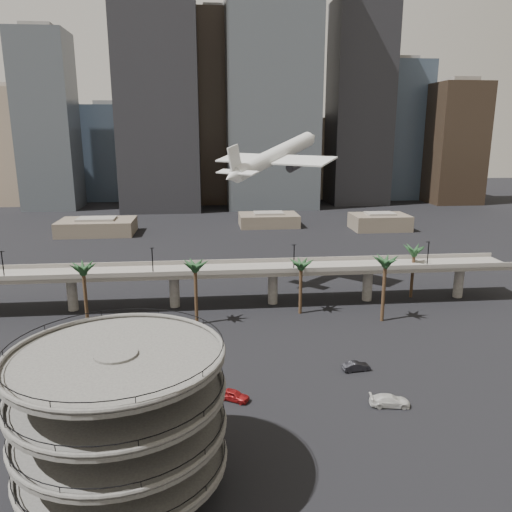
{
  "coord_description": "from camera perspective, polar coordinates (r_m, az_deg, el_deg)",
  "views": [
    {
      "loc": [
        -3.56,
        -51.53,
        37.93
      ],
      "look_at": [
        4.46,
        28.0,
        17.95
      ],
      "focal_mm": 35.0,
      "sensor_mm": 36.0,
      "label": 1
    }
  ],
  "objects": [
    {
      "name": "parking_ramp",
      "position": [
        56.02,
        -15.3,
        -16.62
      ],
      "size": [
        22.2,
        22.2,
        17.35
      ],
      "color": "#4A4845",
      "rests_on": "ground"
    },
    {
      "name": "palm_trees",
      "position": [
        103.35,
        2.86,
        -0.92
      ],
      "size": [
        76.4,
        18.4,
        14.0
      ],
      "color": "#482F1F",
      "rests_on": "ground"
    },
    {
      "name": "ground",
      "position": [
        64.09,
        -1.57,
        -22.26
      ],
      "size": [
        700.0,
        700.0,
        0.0
      ],
      "primitive_type": "plane",
      "color": "black",
      "rests_on": "ground"
    },
    {
      "name": "car_b",
      "position": [
        84.82,
        11.37,
        -12.26
      ],
      "size": [
        4.73,
        2.13,
        1.5
      ],
      "primitive_type": "imported",
      "rotation": [
        0.0,
        0.0,
        1.69
      ],
      "color": "black",
      "rests_on": "ground"
    },
    {
      "name": "overpass",
      "position": [
        110.89,
        -3.7,
        -2.01
      ],
      "size": [
        130.0,
        9.3,
        14.7
      ],
      "color": "slate",
      "rests_on": "ground"
    },
    {
      "name": "low_buildings",
      "position": [
        197.25,
        -2.64,
        3.78
      ],
      "size": [
        135.0,
        27.5,
        6.8
      ],
      "color": "brown",
      "rests_on": "ground"
    },
    {
      "name": "car_c",
      "position": [
        76.13,
        15.04,
        -15.66
      ],
      "size": [
        5.94,
        3.07,
        1.65
      ],
      "primitive_type": "imported",
      "rotation": [
        0.0,
        0.0,
        1.43
      ],
      "color": "silver",
      "rests_on": "ground"
    },
    {
      "name": "airborne_jet",
      "position": [
        125.78,
        2.14,
        11.31
      ],
      "size": [
        29.39,
        29.52,
        12.9
      ],
      "rotation": [
        0.0,
        -0.25,
        0.79
      ],
      "color": "silver",
      "rests_on": "ground"
    },
    {
      "name": "car_a",
      "position": [
        75.15,
        -2.58,
        -15.59
      ],
      "size": [
        5.01,
        3.96,
        1.6
      ],
      "primitive_type": "imported",
      "rotation": [
        0.0,
        0.0,
        1.05
      ],
      "color": "maroon",
      "rests_on": "ground"
    },
    {
      "name": "skyline",
      "position": [
        269.46,
        -1.86,
        16.26
      ],
      "size": [
        269.0,
        86.0,
        132.24
      ],
      "color": "#87725D",
      "rests_on": "ground"
    }
  ]
}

